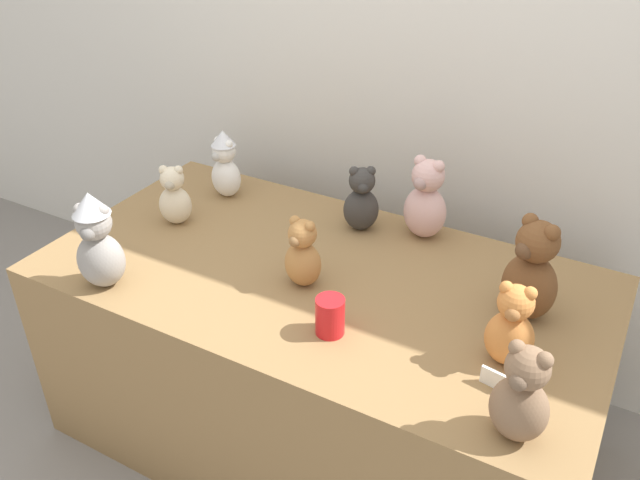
{
  "coord_description": "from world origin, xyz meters",
  "views": [
    {
      "loc": [
        0.81,
        -1.21,
        1.86
      ],
      "look_at": [
        0.0,
        0.25,
        0.83
      ],
      "focal_mm": 36.69,
      "sensor_mm": 36.0,
      "label": 1
    }
  ],
  "objects_px": {
    "teddy_bear_cream": "(174,197)",
    "teddy_bear_caramel": "(303,254)",
    "teddy_bear_ginger": "(511,327)",
    "teddy_bear_chestnut": "(531,272)",
    "teddy_bear_snow": "(225,165)",
    "teddy_bear_blush": "(426,201)",
    "teddy_bear_mocha": "(521,396)",
    "teddy_bear_charcoal": "(361,201)",
    "teddy_bear_ash": "(97,242)",
    "display_table": "(320,360)",
    "party_cup_red": "(330,316)"
  },
  "relations": [
    {
      "from": "teddy_bear_cream",
      "to": "teddy_bear_caramel",
      "type": "relative_size",
      "value": 0.97
    },
    {
      "from": "teddy_bear_ginger",
      "to": "teddy_bear_caramel",
      "type": "distance_m",
      "value": 0.63
    },
    {
      "from": "teddy_bear_chestnut",
      "to": "teddy_bear_snow",
      "type": "xyz_separation_m",
      "value": [
        -1.16,
        0.18,
        -0.02
      ]
    },
    {
      "from": "teddy_bear_chestnut",
      "to": "teddy_bear_blush",
      "type": "xyz_separation_m",
      "value": [
        -0.41,
        0.27,
        -0.01
      ]
    },
    {
      "from": "teddy_bear_cream",
      "to": "teddy_bear_mocha",
      "type": "xyz_separation_m",
      "value": [
        1.28,
        -0.38,
        0.02
      ]
    },
    {
      "from": "teddy_bear_chestnut",
      "to": "teddy_bear_charcoal",
      "type": "xyz_separation_m",
      "value": [
        -0.61,
        0.21,
        -0.03
      ]
    },
    {
      "from": "teddy_bear_chestnut",
      "to": "teddy_bear_ginger",
      "type": "relative_size",
      "value": 1.28
    },
    {
      "from": "teddy_bear_mocha",
      "to": "teddy_bear_caramel",
      "type": "relative_size",
      "value": 1.14
    },
    {
      "from": "teddy_bear_snow",
      "to": "teddy_bear_ginger",
      "type": "height_order",
      "value": "teddy_bear_snow"
    },
    {
      "from": "teddy_bear_blush",
      "to": "teddy_bear_chestnut",
      "type": "bearing_deg",
      "value": -23.29
    },
    {
      "from": "teddy_bear_charcoal",
      "to": "teddy_bear_caramel",
      "type": "height_order",
      "value": "teddy_bear_charcoal"
    },
    {
      "from": "teddy_bear_chestnut",
      "to": "teddy_bear_ash",
      "type": "height_order",
      "value": "teddy_bear_ash"
    },
    {
      "from": "display_table",
      "to": "teddy_bear_snow",
      "type": "distance_m",
      "value": 0.79
    },
    {
      "from": "teddy_bear_snow",
      "to": "teddy_bear_caramel",
      "type": "distance_m",
      "value": 0.65
    },
    {
      "from": "teddy_bear_charcoal",
      "to": "party_cup_red",
      "type": "relative_size",
      "value": 2.13
    },
    {
      "from": "teddy_bear_ash",
      "to": "teddy_bear_caramel",
      "type": "xyz_separation_m",
      "value": [
        0.52,
        0.29,
        -0.05
      ]
    },
    {
      "from": "teddy_bear_snow",
      "to": "teddy_bear_ginger",
      "type": "xyz_separation_m",
      "value": [
        1.16,
        -0.4,
        -0.01
      ]
    },
    {
      "from": "teddy_bear_blush",
      "to": "party_cup_red",
      "type": "xyz_separation_m",
      "value": [
        -0.03,
        -0.6,
        -0.08
      ]
    },
    {
      "from": "party_cup_red",
      "to": "teddy_bear_snow",
      "type": "bearing_deg",
      "value": 144.15
    },
    {
      "from": "teddy_bear_snow",
      "to": "teddy_bear_cream",
      "type": "bearing_deg",
      "value": -85.33
    },
    {
      "from": "display_table",
      "to": "teddy_bear_chestnut",
      "type": "relative_size",
      "value": 5.64
    },
    {
      "from": "teddy_bear_ash",
      "to": "party_cup_red",
      "type": "height_order",
      "value": "teddy_bear_ash"
    },
    {
      "from": "teddy_bear_chestnut",
      "to": "teddy_bear_snow",
      "type": "distance_m",
      "value": 1.17
    },
    {
      "from": "teddy_bear_mocha",
      "to": "party_cup_red",
      "type": "distance_m",
      "value": 0.55
    },
    {
      "from": "teddy_bear_charcoal",
      "to": "teddy_bear_cream",
      "type": "bearing_deg",
      "value": 174.58
    },
    {
      "from": "teddy_bear_chestnut",
      "to": "teddy_bear_snow",
      "type": "relative_size",
      "value": 1.19
    },
    {
      "from": "teddy_bear_ginger",
      "to": "teddy_bear_charcoal",
      "type": "bearing_deg",
      "value": 140.67
    },
    {
      "from": "teddy_bear_blush",
      "to": "teddy_bear_snow",
      "type": "bearing_deg",
      "value": -163.8
    },
    {
      "from": "teddy_bear_charcoal",
      "to": "teddy_bear_ginger",
      "type": "bearing_deg",
      "value": -65.02
    },
    {
      "from": "teddy_bear_snow",
      "to": "teddy_bear_blush",
      "type": "height_order",
      "value": "teddy_bear_blush"
    },
    {
      "from": "teddy_bear_cream",
      "to": "teddy_bear_blush",
      "type": "bearing_deg",
      "value": -3.44
    },
    {
      "from": "display_table",
      "to": "teddy_bear_mocha",
      "type": "relative_size",
      "value": 6.76
    },
    {
      "from": "teddy_bear_caramel",
      "to": "display_table",
      "type": "bearing_deg",
      "value": 82.63
    },
    {
      "from": "teddy_bear_charcoal",
      "to": "party_cup_red",
      "type": "distance_m",
      "value": 0.57
    },
    {
      "from": "teddy_bear_mocha",
      "to": "teddy_bear_ash",
      "type": "relative_size",
      "value": 0.83
    },
    {
      "from": "teddy_bear_charcoal",
      "to": "teddy_bear_caramel",
      "type": "xyz_separation_m",
      "value": [
        -0.01,
        -0.38,
        -0.0
      ]
    },
    {
      "from": "teddy_bear_cream",
      "to": "teddy_bear_chestnut",
      "type": "bearing_deg",
      "value": -23.35
    },
    {
      "from": "teddy_bear_charcoal",
      "to": "teddy_bear_chestnut",
      "type": "bearing_deg",
      "value": -49.28
    },
    {
      "from": "teddy_bear_blush",
      "to": "teddy_bear_ginger",
      "type": "bearing_deg",
      "value": -39.44
    },
    {
      "from": "teddy_bear_cream",
      "to": "teddy_bear_charcoal",
      "type": "height_order",
      "value": "teddy_bear_charcoal"
    },
    {
      "from": "teddy_bear_charcoal",
      "to": "teddy_bear_caramel",
      "type": "relative_size",
      "value": 1.04
    },
    {
      "from": "teddy_bear_chestnut",
      "to": "teddy_bear_mocha",
      "type": "xyz_separation_m",
      "value": [
        0.09,
        -0.45,
        -0.02
      ]
    },
    {
      "from": "teddy_bear_ash",
      "to": "teddy_bear_mocha",
      "type": "bearing_deg",
      "value": -22.41
    },
    {
      "from": "teddy_bear_mocha",
      "to": "teddy_bear_chestnut",
      "type": "bearing_deg",
      "value": 111.22
    },
    {
      "from": "teddy_bear_ash",
      "to": "teddy_bear_chestnut",
      "type": "bearing_deg",
      "value": -0.9
    },
    {
      "from": "teddy_bear_chestnut",
      "to": "teddy_bear_mocha",
      "type": "relative_size",
      "value": 1.2
    },
    {
      "from": "teddy_bear_caramel",
      "to": "teddy_bear_ash",
      "type": "bearing_deg",
      "value": -144.37
    },
    {
      "from": "teddy_bear_ginger",
      "to": "teddy_bear_ash",
      "type": "distance_m",
      "value": 1.17
    },
    {
      "from": "teddy_bear_caramel",
      "to": "party_cup_red",
      "type": "relative_size",
      "value": 2.05
    },
    {
      "from": "teddy_bear_ash",
      "to": "party_cup_red",
      "type": "bearing_deg",
      "value": -12.49
    }
  ]
}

